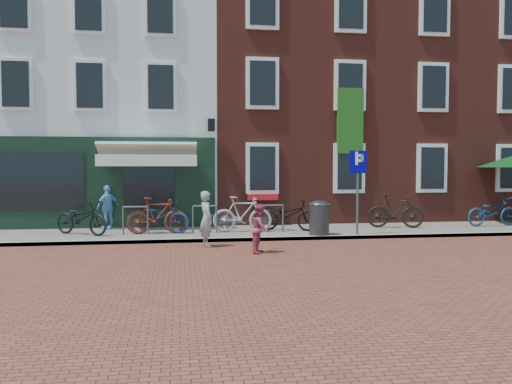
{
  "coord_description": "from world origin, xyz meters",
  "views": [
    {
      "loc": [
        -2.24,
        -14.17,
        2.12
      ],
      "look_at": [
        -0.02,
        0.89,
        1.32
      ],
      "focal_mm": 36.61,
      "sensor_mm": 36.0,
      "label": 1
    }
  ],
  "objects": [
    {
      "name": "ground",
      "position": [
        0.0,
        0.0,
        0.0
      ],
      "size": [
        80.0,
        80.0,
        0.0
      ],
      "primitive_type": "plane",
      "color": "brown"
    },
    {
      "name": "bicycle_4",
      "position": [
        1.05,
        1.45,
        0.58
      ],
      "size": [
        1.94,
        1.31,
        0.96
      ],
      "primitive_type": "imported",
      "rotation": [
        0.0,
        0.0,
        1.16
      ],
      "color": "black",
      "rests_on": "sidewalk"
    },
    {
      "name": "bicycle_1",
      "position": [
        -2.89,
        1.26,
        0.63
      ],
      "size": [
        1.8,
        0.6,
        1.07
      ],
      "primitive_type": "imported",
      "rotation": [
        0.0,
        0.0,
        1.62
      ],
      "color": "maroon",
      "rests_on": "sidewalk"
    },
    {
      "name": "building_brick_mid",
      "position": [
        2.0,
        7.0,
        5.0
      ],
      "size": [
        6.0,
        8.0,
        10.0
      ],
      "primitive_type": "cube",
      "color": "maroon",
      "rests_on": "ground"
    },
    {
      "name": "parking_sign",
      "position": [
        2.85,
        0.24,
        1.78
      ],
      "size": [
        0.5,
        0.08,
        2.48
      ],
      "color": "#4C4C4F",
      "rests_on": "sidewalk"
    },
    {
      "name": "cafe_person",
      "position": [
        -4.45,
        2.6,
        0.79
      ],
      "size": [
        0.83,
        0.78,
        1.38
      ],
      "primitive_type": "imported",
      "rotation": [
        0.0,
        0.0,
        3.85
      ],
      "color": "#70AEDF",
      "rests_on": "sidewalk"
    },
    {
      "name": "building_stucco",
      "position": [
        -5.0,
        7.0,
        4.5
      ],
      "size": [
        8.0,
        8.0,
        9.0
      ],
      "primitive_type": "cube",
      "color": "silver",
      "rests_on": "ground"
    },
    {
      "name": "bicycle_6",
      "position": [
        7.96,
        1.6,
        0.58
      ],
      "size": [
        1.88,
        0.78,
        0.96
      ],
      "primitive_type": "imported",
      "rotation": [
        0.0,
        0.0,
        1.65
      ],
      "color": "navy",
      "rests_on": "sidewalk"
    },
    {
      "name": "bicycle_5",
      "position": [
        4.6,
        1.62,
        0.63
      ],
      "size": [
        1.85,
        0.97,
        1.07
      ],
      "primitive_type": "imported",
      "rotation": [
        0.0,
        0.0,
        1.29
      ],
      "color": "black",
      "rests_on": "sidewalk"
    },
    {
      "name": "bicycle_3",
      "position": [
        -0.36,
        1.34,
        0.63
      ],
      "size": [
        1.8,
        0.59,
        1.07
      ],
      "primitive_type": "imported",
      "rotation": [
        0.0,
        0.0,
        1.52
      ],
      "color": "#A0A0A3",
      "rests_on": "sidewalk"
    },
    {
      "name": "boy",
      "position": [
        -0.31,
        -1.86,
        0.59
      ],
      "size": [
        0.61,
        0.69,
        1.17
      ],
      "primitive_type": "imported",
      "rotation": [
        0.0,
        0.0,
        1.22
      ],
      "color": "#A03A4C",
      "rests_on": "ground"
    },
    {
      "name": "building_brick_right",
      "position": [
        8.0,
        7.0,
        5.0
      ],
      "size": [
        6.0,
        8.0,
        10.0
      ],
      "primitive_type": "cube",
      "color": "maroon",
      "rests_on": "ground"
    },
    {
      "name": "litter_bin",
      "position": [
        1.73,
        0.3,
        0.65
      ],
      "size": [
        0.58,
        0.58,
        1.06
      ],
      "color": "#353437",
      "rests_on": "sidewalk"
    },
    {
      "name": "bicycle_0",
      "position": [
        -5.03,
        1.33,
        0.58
      ],
      "size": [
        1.89,
        1.53,
        0.96
      ],
      "primitive_type": "imported",
      "rotation": [
        0.0,
        0.0,
        1.0
      ],
      "color": "black",
      "rests_on": "sidewalk"
    },
    {
      "name": "woman",
      "position": [
        -1.55,
        -0.73,
        0.72
      ],
      "size": [
        0.48,
        0.6,
        1.44
      ],
      "primitive_type": "imported",
      "rotation": [
        0.0,
        0.0,
        1.86
      ],
      "color": "gray",
      "rests_on": "ground"
    },
    {
      "name": "bicycle_2",
      "position": [
        -2.84,
        1.42,
        0.58
      ],
      "size": [
        1.94,
        1.11,
        0.96
      ],
      "primitive_type": "imported",
      "rotation": [
        0.0,
        0.0,
        1.3
      ],
      "color": "navy",
      "rests_on": "sidewalk"
    },
    {
      "name": "sidewalk",
      "position": [
        1.0,
        1.5,
        0.05
      ],
      "size": [
        24.0,
        3.0,
        0.1
      ],
      "primitive_type": "cube",
      "color": "slate",
      "rests_on": "ground"
    }
  ]
}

